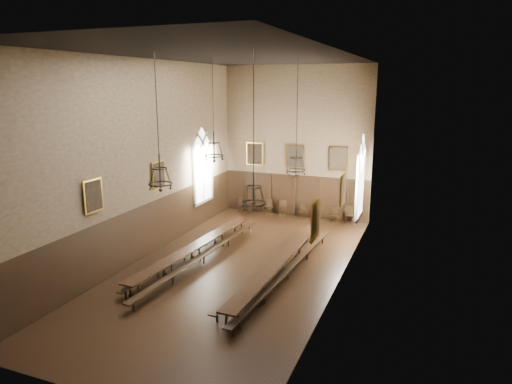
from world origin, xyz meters
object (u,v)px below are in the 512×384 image
Objects in this scene: bench_left_outer at (184,255)px; chair_2 at (268,210)px; chair_7 at (349,218)px; chandelier_back_left at (214,150)px; chair_0 at (241,208)px; bench_right_outer at (288,273)px; chair_4 at (302,214)px; chair_1 at (252,209)px; table_left at (196,252)px; chair_6 at (334,217)px; bench_right_inner at (265,266)px; chair_5 at (315,215)px; chair_3 at (283,212)px; table_right at (279,268)px; bench_left_inner at (204,257)px; chandelier_back_right at (296,163)px; chandelier_front_right at (254,194)px; chandelier_front_left at (160,176)px.

bench_left_outer is 9.56× the size of chair_2.
chair_7 is (4.99, 0.04, 0.03)m from chair_2.
chair_0 is at bearing 101.82° from chandelier_back_left.
bench_right_outer reaches higher than bench_left_outer.
chandelier_back_left is (-0.52, -6.21, 4.54)m from chair_2.
chair_7 is at bearing 9.74° from chair_4.
bench_right_outer is 11.93× the size of chair_1.
chair_6 reaches higher than table_left.
bench_right_inner is at bearing -63.25° from chair_1.
chair_5 reaches higher than chair_0.
chair_3 reaches higher than bench_right_outer.
chair_1 is (-3.96, 8.38, -0.02)m from bench_right_inner.
table_right is 3.59m from bench_left_inner.
chair_1 reaches higher than table_left.
chandelier_back_right is at bearing -68.48° from chair_4.
chair_2 is (-2.92, 8.40, 0.00)m from bench_right_inner.
chair_2 is 0.19× the size of chandelier_back_right.
chandelier_back_left reaches higher than table_left.
chair_3 is 0.19× the size of chandelier_back_right.
chair_4 is (2.14, 8.54, -0.04)m from bench_left_inner.
bench_right_outer is 4.78m from chandelier_front_right.
chair_0 is 0.17× the size of chandelier_back_right.
table_left is at bearing -111.87° from chair_6.
chair_6 reaches higher than bench_right_inner.
bench_right_outer is at bearing -68.55° from chair_4.
bench_right_inner is (3.92, 0.10, 0.02)m from bench_left_outer.
chair_3 is at bearing 162.98° from chair_7.
chair_4 is (3.20, 0.04, -0.01)m from chair_1.
chair_3 reaches higher than chair_4.
chair_0 reaches higher than bench_right_outer.
chair_3 is (-2.64, 8.69, -0.09)m from table_right.
chandelier_back_right and chandelier_front_left have the same top height.
bench_left_inner is at bearing 177.86° from table_right.
chandelier_back_left and chandelier_front_right have the same top height.
bench_left_outer is 0.92× the size of bench_right_inner.
bench_left_outer is 9.40× the size of chair_5.
table_right is at bearing -116.17° from chair_7.
chandelier_front_left reaches higher than chair_1.
bench_right_inner is 2.15× the size of chandelier_back_left.
chair_7 is (5.98, 8.53, 0.05)m from bench_left_outer.
chair_1 is 0.18× the size of chandelier_front_left.
chandelier_front_right is (0.00, -2.80, 3.83)m from table_right.
chandelier_back_left reaches higher than chair_5.
chandelier_front_left is (1.58, -11.32, 4.27)m from chair_0.
chair_3 is at bearing 103.06° from bench_right_inner.
bench_left_inner is 2.01× the size of chandelier_front_right.
chair_4 is (3.16, 8.51, -0.00)m from bench_left_outer.
chandelier_back_left is at bearing 128.17° from chandelier_front_right.
bench_left_outer is 8.47m from chair_1.
chandelier_back_right reaches higher than chair_1.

